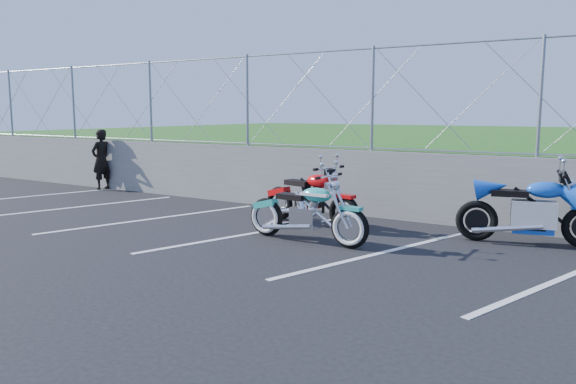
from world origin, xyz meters
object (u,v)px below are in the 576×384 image
Objects in this scene: sportbike_blue at (532,214)px; person_standing at (101,160)px; cruiser_turquoise at (308,215)px; naked_orange at (312,200)px.

person_standing is (-10.70, 0.59, 0.30)m from sportbike_blue.
person_standing is at bearing 164.21° from sportbike_blue.
sportbike_blue is (3.03, 1.71, 0.05)m from cruiser_turquoise.
person_standing reaches higher than cruiser_turquoise.
cruiser_turquoise is at bearing 70.02° from person_standing.
person_standing reaches higher than sportbike_blue.
person_standing is at bearing -177.84° from naked_orange.
naked_orange is at bearing 77.48° from person_standing.
sportbike_blue is at bearing 20.11° from naked_orange.
naked_orange is 1.37× the size of person_standing.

